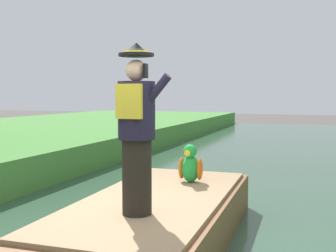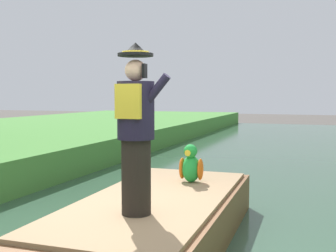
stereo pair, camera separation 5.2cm
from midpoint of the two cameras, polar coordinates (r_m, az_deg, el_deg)
name	(u,v)px [view 2 (the right image)]	position (r m, az deg, el deg)	size (l,w,h in m)	color
boat	(156,220)	(5.50, -1.33, -12.71)	(1.90, 4.24, 0.61)	brown
person_pirate	(136,129)	(4.49, -4.05, -0.47)	(0.61, 0.42, 1.85)	black
parrot_plush	(191,166)	(6.23, 3.40, -5.44)	(0.36, 0.34, 0.57)	green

